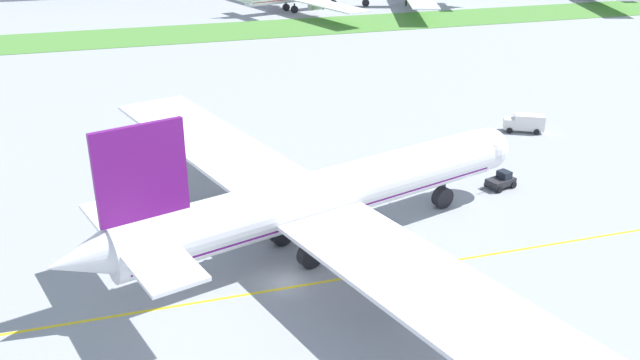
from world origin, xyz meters
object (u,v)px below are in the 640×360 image
Objects in this scene: service_truck_baggage_loader at (525,123)px; ground_crew_wingwalker_port at (355,218)px; airliner_foreground at (317,198)px; ground_crew_marshaller_front at (355,186)px; pushback_tug at (501,180)px.

ground_crew_wingwalker_port is at bearing -148.16° from service_truck_baggage_loader.
airliner_foreground is at bearing -148.02° from service_truck_baggage_loader.
ground_crew_marshaller_front is 36.17m from service_truck_baggage_loader.
pushback_tug is 0.86× the size of service_truck_baggage_loader.
service_truck_baggage_loader reaches higher than ground_crew_marshaller_front.
service_truck_baggage_loader is (14.69, 17.83, 0.54)m from pushback_tug.
airliner_foreground is at bearing -125.31° from ground_crew_marshaller_front.
airliner_foreground reaches higher than service_truck_baggage_loader.
pushback_tug reaches higher than ground_crew_wingwalker_port.
ground_crew_wingwalker_port is (-21.49, -4.64, 0.07)m from pushback_tug.
ground_crew_wingwalker_port is 0.27× the size of service_truck_baggage_loader.
pushback_tug is 3.20× the size of ground_crew_wingwalker_port.
service_truck_baggage_loader is (36.18, 22.46, 0.47)m from ground_crew_wingwalker_port.
airliner_foreground is 15.43m from ground_crew_marshaller_front.
pushback_tug is at bearing 16.93° from airliner_foreground.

